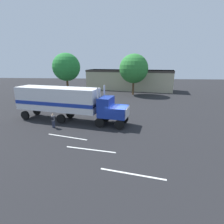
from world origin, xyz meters
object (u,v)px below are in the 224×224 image
Objects in this scene: semi_truck at (66,101)px; tree_center at (134,69)px; tree_left at (66,67)px; parked_car at (49,99)px; person_bystander at (53,120)px.

tree_center reaches higher than semi_truck.
semi_truck is 1.60× the size of tree_left.
tree_center reaches higher than parked_car.
parked_car is at bearing 123.96° from semi_truck.
tree_left is at bearing -167.53° from tree_center.
semi_truck is 11.29m from parked_car.
tree_left is (1.21, 6.78, 5.32)m from parked_car.
parked_car is (-6.24, 9.26, -1.72)m from semi_truck.
person_bystander is 19.86m from tree_left.
semi_truck is at bearing -72.61° from tree_left.
parked_car is 8.70m from tree_left.
person_bystander is 13.11m from parked_car.
person_bystander is (-0.66, -2.61, -1.63)m from semi_truck.
tree_center is (15.25, 9.89, 4.94)m from parked_car.
tree_left is at bearing 79.88° from parked_car.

